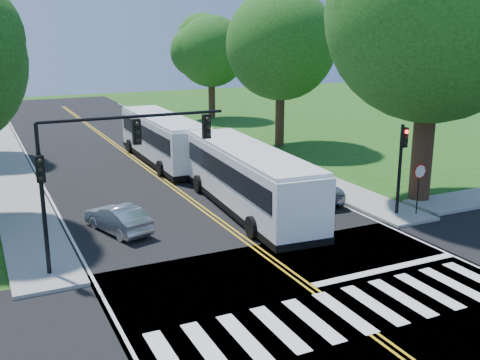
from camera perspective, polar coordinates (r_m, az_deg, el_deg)
ground at (r=19.30m, az=9.61°, el=-12.50°), size 140.00×140.00×0.00m
road at (r=34.58m, az=-7.74°, el=-0.04°), size 14.00×96.00×0.01m
cross_road at (r=19.30m, az=9.61°, el=-12.49°), size 60.00×12.00×0.01m
center_line at (r=38.29m, az=-9.61°, el=1.36°), size 0.36×70.00×0.01m
edge_line_w at (r=37.07m, az=-19.74°, el=0.23°), size 0.12×70.00×0.01m
edge_line_e at (r=40.63m, az=-0.37°, el=2.34°), size 0.12×70.00×0.01m
crosswalk at (r=18.94m, az=10.50°, el=-13.05°), size 12.60×3.00×0.01m
stop_bar at (r=22.42m, az=14.65°, el=-8.74°), size 6.60×0.40×0.01m
sidewalk_nw at (r=39.87m, az=-22.37°, el=1.06°), size 2.60×40.00×0.15m
sidewalk_ne at (r=43.90m, az=-0.28°, el=3.36°), size 2.60×40.00×0.15m
tree_ne_big at (r=30.43m, az=19.10°, el=15.61°), size 10.80×10.80×14.91m
tree_east_mid at (r=43.63m, az=4.20°, el=13.55°), size 8.40×8.40×11.93m
tree_east_far at (r=58.46m, az=-2.95°, el=12.91°), size 7.20×7.20×10.34m
signal_nw at (r=21.20m, az=-13.42°, el=2.40°), size 7.15×0.46×5.66m
signal_ne at (r=27.98m, az=16.08°, el=2.21°), size 0.30×0.46×4.40m
stop_sign at (r=28.39m, az=17.77°, el=0.33°), size 0.76×0.08×2.53m
bus_lead at (r=28.12m, az=0.83°, el=0.23°), size 3.66×12.57×3.21m
bus_follow at (r=39.19m, az=-7.84°, el=4.27°), size 3.16×12.48×3.22m
hatchback at (r=25.94m, az=-12.30°, el=-3.83°), size 2.45×4.09×1.27m
suv at (r=30.48m, az=7.11°, el=-0.71°), size 3.21×5.26×1.36m
dark_sedan at (r=33.31m, az=3.59°, el=0.50°), size 2.25×4.09×1.12m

